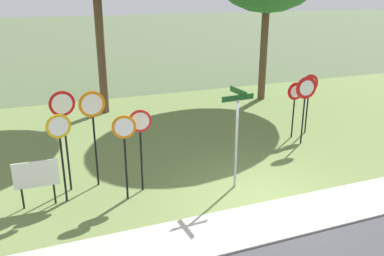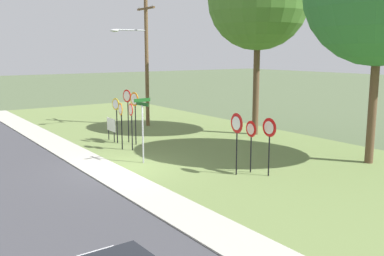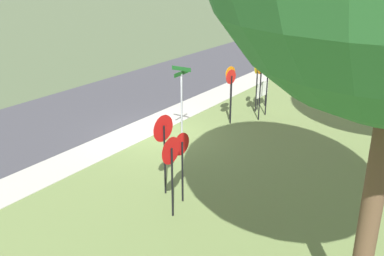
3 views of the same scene
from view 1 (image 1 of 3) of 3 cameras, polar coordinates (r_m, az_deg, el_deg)
ground_plane at (r=10.93m, az=10.00°, el=-10.55°), size 160.00×160.00×0.00m
sidewalk_strip at (r=10.34m, az=12.32°, el=-12.38°), size 44.00×1.60×0.06m
grass_median at (r=15.86m, az=-1.12°, el=-0.53°), size 44.00×12.00×0.04m
stop_sign_near_left at (r=11.08m, az=-17.67°, el=1.03°), size 0.67×0.14×2.84m
stop_sign_near_right at (r=11.19m, az=-13.81°, el=1.36°), size 0.72×0.12×2.76m
stop_sign_far_left at (r=10.38m, az=-9.51°, el=-1.76°), size 0.61×0.13×2.34m
stop_sign_far_center at (r=10.63m, az=-18.15°, el=-1.68°), size 0.62×0.13×2.41m
stop_sign_far_right at (r=10.76m, az=-7.29°, el=-0.87°), size 0.60×0.13×2.34m
yield_sign_near_left at (r=15.21m, az=14.39°, el=4.21°), size 0.66×0.11×2.11m
yield_sign_near_right at (r=14.56m, az=15.79°, el=4.62°), size 0.79×0.12×2.47m
yield_sign_far_left at (r=15.81m, az=16.27°, el=5.19°), size 0.74×0.10×2.30m
street_name_post at (r=10.95m, az=6.34°, el=-0.29°), size 0.96×0.82×2.84m
notice_board at (r=10.95m, az=-21.17°, el=-6.44°), size 1.10×0.08×1.25m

